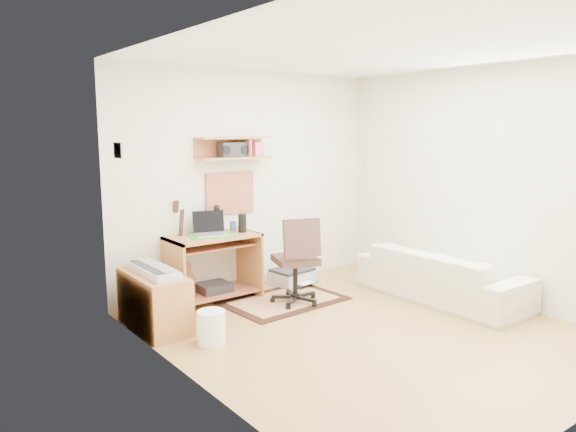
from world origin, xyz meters
TOP-DOWN VIEW (x-y plane):
  - floor at (0.00, 0.00)m, footprint 3.60×4.00m
  - ceiling at (0.00, 0.00)m, footprint 3.60×4.00m
  - back_wall at (0.00, 2.00)m, footprint 3.60×0.01m
  - left_wall at (-1.80, 0.00)m, footprint 0.01×4.00m
  - right_wall at (1.80, 0.00)m, footprint 0.01×4.00m
  - wall_shelf at (-0.30, 1.88)m, footprint 0.90×0.25m
  - cork_board at (-0.30, 1.98)m, footprint 0.64×0.03m
  - wall_photo at (-1.79, 1.50)m, footprint 0.02×0.20m
  - desk at (-0.69, 1.73)m, footprint 1.00×0.55m
  - laptop at (-0.72, 1.71)m, footprint 0.44×0.44m
  - speaker at (-0.33, 1.68)m, footprint 0.10×0.10m
  - desk_lamp at (-0.53, 1.87)m, footprint 0.11×0.11m
  - pencil_cup at (-0.36, 1.83)m, footprint 0.08×0.08m
  - boombox at (-0.33, 1.87)m, footprint 0.33×0.15m
  - rug at (-0.08, 1.21)m, footprint 1.35×0.94m
  - task_chair at (-0.02, 1.08)m, footprint 0.65×0.65m
  - cabinet at (-1.58, 1.31)m, footprint 0.40×0.90m
  - music_keyboard at (-1.58, 1.31)m, footprint 0.24×0.78m
  - guitar at (-1.00, 1.86)m, footprint 0.32×0.22m
  - waste_basket at (-1.33, 0.64)m, footprint 0.27×0.27m
  - printer at (0.41, 1.70)m, footprint 0.54×0.44m
  - sofa at (1.38, 0.20)m, footprint 0.57×1.95m

SIDE VIEW (x-z plane):
  - floor at x=0.00m, z-range -0.01..0.00m
  - rug at x=-0.08m, z-range 0.00..0.02m
  - printer at x=0.41m, z-range -0.01..0.18m
  - waste_basket at x=-1.33m, z-range 0.00..0.31m
  - cabinet at x=-1.58m, z-range 0.00..0.55m
  - desk at x=-0.69m, z-range 0.00..0.75m
  - sofa at x=1.38m, z-range 0.00..0.76m
  - task_chair at x=-0.02m, z-range 0.00..0.99m
  - guitar at x=-1.00m, z-range 0.00..1.15m
  - music_keyboard at x=-1.58m, z-range 0.55..0.62m
  - pencil_cup at x=-0.36m, z-range 0.75..0.86m
  - speaker at x=-0.33m, z-range 0.75..0.96m
  - laptop at x=-0.72m, z-range 0.75..1.02m
  - desk_lamp at x=-0.53m, z-range 0.75..1.07m
  - cork_board at x=-0.30m, z-range 0.92..1.42m
  - back_wall at x=0.00m, z-range 0.00..2.60m
  - left_wall at x=-1.80m, z-range 0.00..2.60m
  - right_wall at x=1.80m, z-range 0.00..2.60m
  - boombox at x=-0.33m, z-range 1.60..1.76m
  - wall_shelf at x=-0.30m, z-range 1.57..1.83m
  - wall_photo at x=-1.79m, z-range 1.65..1.79m
  - ceiling at x=0.00m, z-range 2.60..2.61m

